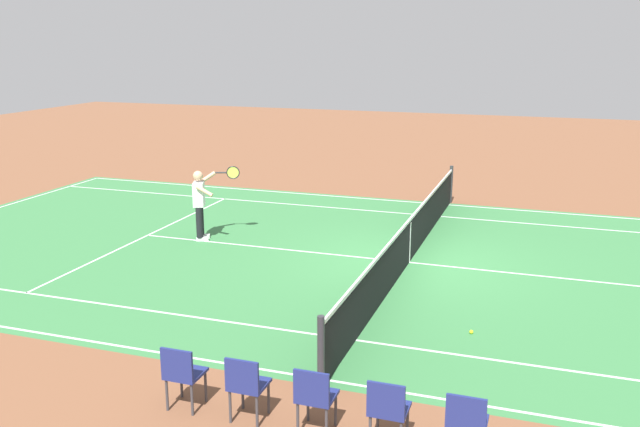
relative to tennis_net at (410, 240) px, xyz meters
The scene contains 11 objects.
ground_plane 0.49m from the tennis_net, ahead, with size 60.00×60.00×0.00m, color brown.
court_slab 0.49m from the tennis_net, ahead, with size 24.20×11.40×0.00m, color #387A42.
court_line_markings 0.49m from the tennis_net, ahead, with size 23.85×11.05×0.01m.
tennis_net is the anchor object (origin of this frame).
tennis_player_near 5.01m from the tennis_net, ahead, with size 0.94×0.92×1.70m.
tennis_ball 3.72m from the tennis_net, 117.49° to the left, with size 0.07×0.07×0.07m, color #CCE01E.
spectator_chair_0 7.13m from the tennis_net, 106.74° to the left, with size 0.44×0.44×0.88m.
spectator_chair_1 6.92m from the tennis_net, 99.66° to the left, with size 0.44×0.44×0.88m.
spectator_chair_2 6.83m from the tennis_net, 92.28° to the left, with size 0.44×0.44×0.88m.
spectator_chair_3 6.85m from the tennis_net, 84.81° to the left, with size 0.44×0.44×0.88m.
spectator_chair_4 6.99m from the tennis_net, 77.52° to the left, with size 0.44×0.44×0.88m.
Camera 1 is at (-2.73, 13.80, 4.63)m, focal length 38.74 mm.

